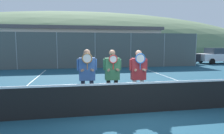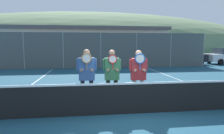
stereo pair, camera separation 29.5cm
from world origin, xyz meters
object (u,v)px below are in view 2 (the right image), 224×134
player_leftmost (87,73)px  player_center_left (112,74)px  player_center_right (138,74)px  car_left_of_center (84,56)px  car_center (133,56)px  car_far_left (33,57)px  car_right_of_center (182,56)px

player_leftmost → player_center_left: 0.80m
player_center_left → player_center_right: 0.85m
car_left_of_center → car_center: size_ratio=0.93×
car_far_left → car_center: (9.51, -0.17, 0.05)m
player_center_left → car_center: (3.76, 12.91, -0.15)m
player_leftmost → car_center: 13.69m
player_center_right → car_left_of_center: car_left_of_center is taller
car_far_left → player_center_right: bearing=-63.4°
player_center_left → car_left_of_center: 13.15m
player_center_left → player_center_right: player_center_left is taller
player_leftmost → player_center_right: 1.65m
car_left_of_center → car_center: 4.76m
player_leftmost → car_center: bearing=70.6°
player_leftmost → car_left_of_center: player_leftmost is taller
player_center_left → car_far_left: 14.29m
car_center → car_right_of_center: car_center is taller
car_far_left → car_right_of_center: bearing=-1.0°
player_leftmost → car_left_of_center: bearing=90.9°
car_right_of_center → player_center_right: bearing=-121.7°
player_center_left → car_far_left: size_ratio=0.42×
player_center_right → car_right_of_center: size_ratio=0.39×
player_center_right → car_right_of_center: player_center_right is taller
player_center_right → car_far_left: player_center_right is taller
player_leftmost → car_far_left: size_ratio=0.42×
player_center_left → car_far_left: bearing=113.7°
car_left_of_center → car_center: car_left_of_center is taller
car_left_of_center → car_far_left: bearing=-179.7°
player_leftmost → car_far_left: player_leftmost is taller
car_center → car_left_of_center: bearing=177.6°
player_leftmost → player_center_left: (0.80, -0.01, -0.04)m
player_center_left → player_center_right: (0.85, -0.07, 0.01)m
player_leftmost → player_center_right: (1.64, -0.08, -0.03)m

